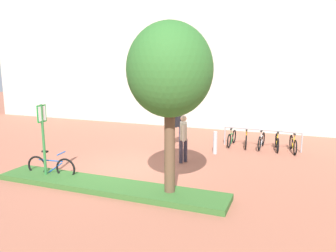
# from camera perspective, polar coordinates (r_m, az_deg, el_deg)

# --- Properties ---
(ground_plane) EXTENTS (60.00, 60.00, 0.00)m
(ground_plane) POSITION_cam_1_polar(r_m,az_deg,el_deg) (11.26, -6.97, -7.47)
(ground_plane) COLOR #9E5B47
(building_facade) EXTENTS (28.00, 1.20, 10.00)m
(building_facade) POSITION_cam_1_polar(r_m,az_deg,el_deg) (18.66, 5.42, 15.28)
(building_facade) COLOR beige
(building_facade) RESTS_ON ground
(planter_strip) EXTENTS (7.00, 1.10, 0.16)m
(planter_strip) POSITION_cam_1_polar(r_m,az_deg,el_deg) (9.65, -10.56, -10.24)
(planter_strip) COLOR #336028
(planter_strip) RESTS_ON ground
(tree_sidewalk) EXTENTS (2.18, 2.18, 4.56)m
(tree_sidewalk) POSITION_cam_1_polar(r_m,az_deg,el_deg) (8.27, 0.31, 9.51)
(tree_sidewalk) COLOR brown
(tree_sidewalk) RESTS_ON ground
(parking_sign_post) EXTENTS (0.08, 0.36, 2.33)m
(parking_sign_post) POSITION_cam_1_polar(r_m,az_deg,el_deg) (10.53, -20.93, -0.79)
(parking_sign_post) COLOR #2D7238
(parking_sign_post) RESTS_ON ground
(bike_at_sign) EXTENTS (1.68, 0.42, 0.86)m
(bike_at_sign) POSITION_cam_1_polar(r_m,az_deg,el_deg) (10.93, -19.64, -6.69)
(bike_at_sign) COLOR black
(bike_at_sign) RESTS_ON ground
(bike_rack_cluster) EXTENTS (3.20, 1.74, 0.83)m
(bike_rack_cluster) POSITION_cam_1_polar(r_m,az_deg,el_deg) (14.33, 15.92, -2.42)
(bike_rack_cluster) COLOR #99999E
(bike_rack_cluster) RESTS_ON ground
(bollard_steel) EXTENTS (0.16, 0.16, 0.90)m
(bollard_steel) POSITION_cam_1_polar(r_m,az_deg,el_deg) (13.06, 8.20, -2.90)
(bollard_steel) COLOR #ADADB2
(bollard_steel) RESTS_ON ground
(person_casual_tan) EXTENTS (0.36, 0.58, 1.72)m
(person_casual_tan) POSITION_cam_1_polar(r_m,az_deg,el_deg) (11.72, 2.69, -1.70)
(person_casual_tan) COLOR #383342
(person_casual_tan) RESTS_ON ground
(person_suited_navy) EXTENTS (0.45, 0.57, 1.72)m
(person_suited_navy) POSITION_cam_1_polar(r_m,az_deg,el_deg) (14.09, 1.56, 0.43)
(person_suited_navy) COLOR #383342
(person_suited_navy) RESTS_ON ground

